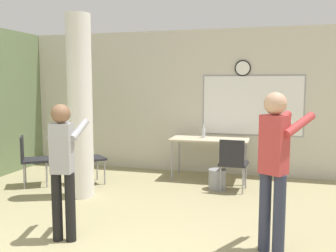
% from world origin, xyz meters
% --- Properties ---
extents(wall_back, '(8.00, 0.15, 2.80)m').
position_xyz_m(wall_back, '(0.02, 5.06, 1.40)').
color(wall_back, beige).
rests_on(wall_back, ground_plane).
extents(support_pillar, '(0.37, 0.37, 2.80)m').
position_xyz_m(support_pillar, '(-1.35, 2.91, 1.40)').
color(support_pillar, white).
rests_on(support_pillar, ground_plane).
extents(folding_table, '(1.41, 0.68, 0.76)m').
position_xyz_m(folding_table, '(0.41, 4.50, 0.70)').
color(folding_table, beige).
rests_on(folding_table, ground_plane).
extents(bottle_on_table, '(0.07, 0.07, 0.25)m').
position_xyz_m(bottle_on_table, '(0.28, 4.55, 0.86)').
color(bottle_on_table, silver).
rests_on(bottle_on_table, folding_table).
extents(waste_bin, '(0.29, 0.29, 0.34)m').
position_xyz_m(waste_bin, '(0.64, 3.87, 0.17)').
color(waste_bin, gray).
rests_on(waste_bin, ground_plane).
extents(chair_by_left_wall, '(0.61, 0.61, 0.87)m').
position_xyz_m(chair_by_left_wall, '(-2.48, 3.22, 0.51)').
color(chair_by_left_wall, '#232328').
rests_on(chair_by_left_wall, ground_plane).
extents(chair_table_right, '(0.47, 0.47, 0.87)m').
position_xyz_m(chair_table_right, '(0.90, 3.80, 0.51)').
color(chair_table_right, '#232328').
rests_on(chair_table_right, ground_plane).
extents(chair_near_pillar, '(0.62, 0.62, 0.87)m').
position_xyz_m(chair_near_pillar, '(-1.61, 3.58, 0.51)').
color(chair_near_pillar, '#232328').
rests_on(chair_near_pillar, ground_plane).
extents(person_playing_side, '(0.59, 0.69, 1.67)m').
position_xyz_m(person_playing_side, '(1.52, 1.66, 0.99)').
color(person_playing_side, '#2D3347').
rests_on(person_playing_side, ground_plane).
extents(person_playing_front, '(0.40, 0.59, 1.54)m').
position_xyz_m(person_playing_front, '(-0.74, 1.37, 0.91)').
color(person_playing_front, black).
rests_on(person_playing_front, ground_plane).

